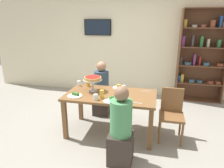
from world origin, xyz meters
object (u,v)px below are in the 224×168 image
object	(u,v)px
beer_glass_amber_short	(88,83)
dining_table	(111,99)
diner_near_right	(121,131)
salad_plate_far_diner	(75,95)
water_glass_clear_spare	(124,88)
bookshelf	(202,56)
water_glass_clear_far	(79,83)
chair_head_east	(172,112)
beer_glass_amber_spare	(102,94)
cutlery_fork_near	(136,103)
cutlery_knife_near	(146,91)
water_glass_clear_near	(96,97)
salad_plate_spare	(111,100)
beer_glass_amber_tall	(119,89)
salad_plate_near_diner	(119,87)
deep_dish_pizza_stand	(93,79)
television	(98,27)
diner_far_left	(102,92)

from	to	relation	value
beer_glass_amber_short	dining_table	bearing A→B (deg)	-31.07
diner_near_right	beer_glass_amber_short	distance (m)	1.38
salad_plate_far_diner	water_glass_clear_spare	size ratio (longest dim) A/B	2.45
bookshelf	water_glass_clear_far	bearing A→B (deg)	-145.24
chair_head_east	beer_glass_amber_spare	bearing A→B (deg)	15.10
cutlery_fork_near	water_glass_clear_spare	bearing A→B (deg)	128.06
cutlery_fork_near	cutlery_knife_near	world-z (taller)	same
water_glass_clear_far	cutlery_knife_near	xyz separation A→B (m)	(1.28, -0.03, -0.05)
dining_table	salad_plate_far_diner	world-z (taller)	salad_plate_far_diner
chair_head_east	water_glass_clear_near	distance (m)	1.30
salad_plate_spare	water_glass_clear_spare	size ratio (longest dim) A/B	2.25
beer_glass_amber_tall	beer_glass_amber_short	bearing A→B (deg)	158.57
salad_plate_near_diner	beer_glass_amber_short	xyz separation A→B (m)	(-0.59, -0.04, 0.06)
water_glass_clear_far	salad_plate_far_diner	bearing A→B (deg)	-75.50
chair_head_east	beer_glass_amber_tall	world-z (taller)	beer_glass_amber_tall
beer_glass_amber_tall	cutlery_fork_near	size ratio (longest dim) A/B	0.91
salad_plate_far_diner	salad_plate_spare	bearing A→B (deg)	-7.05
water_glass_clear_near	beer_glass_amber_tall	bearing A→B (deg)	50.25
beer_glass_amber_tall	cutlery_knife_near	bearing A→B (deg)	25.23
salad_plate_far_diner	beer_glass_amber_tall	size ratio (longest dim) A/B	1.52
deep_dish_pizza_stand	salad_plate_far_diner	world-z (taller)	deep_dish_pizza_stand
television	beer_glass_amber_short	size ratio (longest dim) A/B	5.20
television	chair_head_east	distance (m)	3.05
bookshelf	salad_plate_near_diner	xyz separation A→B (m)	(-1.69, -1.67, -0.38)
salad_plate_near_diner	cutlery_fork_near	xyz separation A→B (m)	(0.38, -0.64, -0.01)
dining_table	diner_near_right	world-z (taller)	diner_near_right
chair_head_east	salad_plate_far_diner	xyz separation A→B (m)	(-1.59, -0.29, 0.27)
bookshelf	cutlery_fork_near	distance (m)	2.68
television	cutlery_fork_near	xyz separation A→B (m)	(1.31, -2.40, -1.01)
chair_head_east	beer_glass_amber_tall	distance (m)	0.97
chair_head_east	beer_glass_amber_spare	distance (m)	1.21
television	beer_glass_amber_short	distance (m)	2.06
water_glass_clear_spare	salad_plate_spare	bearing A→B (deg)	-102.31
television	water_glass_clear_near	world-z (taller)	television
diner_far_left	salad_plate_far_diner	world-z (taller)	diner_far_left
salad_plate_far_diner	diner_near_right	bearing A→B (deg)	-30.83
dining_table	cutlery_knife_near	size ratio (longest dim) A/B	8.57
beer_glass_amber_short	cutlery_knife_near	distance (m)	1.10
bookshelf	beer_glass_amber_tall	size ratio (longest dim) A/B	13.58
dining_table	diner_near_right	distance (m)	0.83
diner_far_left	chair_head_east	world-z (taller)	diner_far_left
television	water_glass_clear_near	xyz separation A→B (m)	(0.66, -2.41, -0.97)
bookshelf	salad_plate_far_diner	bearing A→B (deg)	-136.04
bookshelf	water_glass_clear_near	world-z (taller)	bookshelf
dining_table	salad_plate_near_diner	size ratio (longest dim) A/B	6.55
beer_glass_amber_spare	dining_table	bearing A→B (deg)	69.58
dining_table	beer_glass_amber_tall	size ratio (longest dim) A/B	9.47
salad_plate_near_diner	beer_glass_amber_spare	world-z (taller)	beer_glass_amber_spare
deep_dish_pizza_stand	water_glass_clear_near	distance (m)	0.45
deep_dish_pizza_stand	cutlery_knife_near	size ratio (longest dim) A/B	1.85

